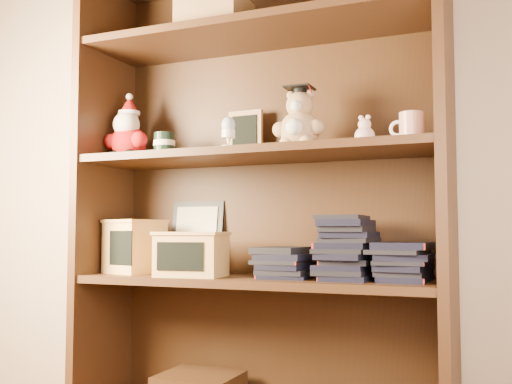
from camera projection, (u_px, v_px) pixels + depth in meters
bookcase at (261, 206)px, 1.96m from camera, size 1.20×0.35×1.60m
shelf_lower at (256, 281)px, 1.89m from camera, size 1.14×0.33×0.02m
shelf_upper at (256, 156)px, 1.92m from camera, size 1.14×0.33×0.02m
santa_plush at (128, 134)px, 2.11m from camera, size 0.17×0.12×0.24m
teachers_tin at (164, 145)px, 2.05m from camera, size 0.07×0.07×0.08m
chalkboard_plaque at (246, 135)px, 2.07m from camera, size 0.13×0.07×0.16m
egg_cup at (228, 132)px, 1.88m from camera, size 0.05×0.05×0.10m
grad_teddy_bear at (299, 125)px, 1.86m from camera, size 0.17×0.14×0.20m
pink_figurine at (365, 134)px, 1.79m from camera, size 0.06×0.06×0.10m
teacher_mug at (411, 128)px, 1.74m from camera, size 0.10×0.07×0.09m
certificate_frame at (197, 236)px, 2.14m from camera, size 0.20×0.05×0.25m
treats_box at (135, 246)px, 2.07m from camera, size 0.21×0.21×0.18m
pencils_box at (191, 254)px, 1.91m from camera, size 0.23×0.18×0.14m
book_stack_left at (285, 262)px, 1.86m from camera, size 0.14×0.20×0.10m
book_stack_mid at (346, 247)px, 1.79m from camera, size 0.14×0.20×0.19m
book_stack_right at (402, 262)px, 1.72m from camera, size 0.14×0.20×0.11m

